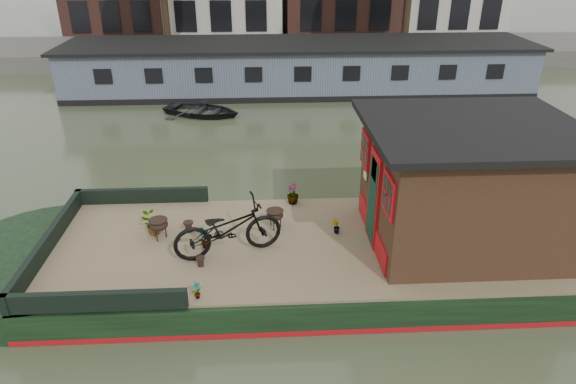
{
  "coord_description": "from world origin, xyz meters",
  "views": [
    {
      "loc": [
        -1.71,
        -8.76,
        6.1
      ],
      "look_at": [
        -1.22,
        0.5,
        1.53
      ],
      "focal_mm": 32.0,
      "sensor_mm": 36.0,
      "label": 1
    }
  ],
  "objects_px": {
    "brazier_front": "(275,219)",
    "brazier_rear": "(159,229)",
    "cabin": "(465,183)",
    "potted_plant_a": "(204,238)",
    "bicycle": "(228,229)",
    "dinghy": "(202,107)"
  },
  "relations": [
    {
      "from": "bicycle",
      "to": "potted_plant_a",
      "type": "xyz_separation_m",
      "value": [
        -0.49,
        0.21,
        -0.32
      ]
    },
    {
      "from": "brazier_rear",
      "to": "dinghy",
      "type": "height_order",
      "value": "brazier_rear"
    },
    {
      "from": "bicycle",
      "to": "brazier_rear",
      "type": "distance_m",
      "value": 1.6
    },
    {
      "from": "dinghy",
      "to": "bicycle",
      "type": "bearing_deg",
      "value": -149.76
    },
    {
      "from": "bicycle",
      "to": "dinghy",
      "type": "xyz_separation_m",
      "value": [
        -1.59,
        10.85,
        -0.88
      ]
    },
    {
      "from": "dinghy",
      "to": "brazier_rear",
      "type": "bearing_deg",
      "value": -157.2
    },
    {
      "from": "brazier_front",
      "to": "dinghy",
      "type": "distance_m",
      "value": 10.26
    },
    {
      "from": "cabin",
      "to": "dinghy",
      "type": "xyz_separation_m",
      "value": [
        -6.18,
        10.52,
        -1.56
      ]
    },
    {
      "from": "cabin",
      "to": "potted_plant_a",
      "type": "bearing_deg",
      "value": -178.69
    },
    {
      "from": "potted_plant_a",
      "to": "brazier_rear",
      "type": "relative_size",
      "value": 1.03
    },
    {
      "from": "potted_plant_a",
      "to": "dinghy",
      "type": "bearing_deg",
      "value": 95.93
    },
    {
      "from": "bicycle",
      "to": "dinghy",
      "type": "bearing_deg",
      "value": -7.89
    },
    {
      "from": "brazier_rear",
      "to": "potted_plant_a",
      "type": "bearing_deg",
      "value": -23.68
    },
    {
      "from": "cabin",
      "to": "brazier_rear",
      "type": "relative_size",
      "value": 9.23
    },
    {
      "from": "cabin",
      "to": "dinghy",
      "type": "bearing_deg",
      "value": 120.45
    },
    {
      "from": "cabin",
      "to": "brazier_rear",
      "type": "distance_m",
      "value": 6.11
    },
    {
      "from": "potted_plant_a",
      "to": "brazier_rear",
      "type": "height_order",
      "value": "potted_plant_a"
    },
    {
      "from": "potted_plant_a",
      "to": "brazier_rear",
      "type": "xyz_separation_m",
      "value": [
        -0.94,
        0.41,
        -0.01
      ]
    },
    {
      "from": "cabin",
      "to": "dinghy",
      "type": "height_order",
      "value": "cabin"
    },
    {
      "from": "brazier_front",
      "to": "brazier_rear",
      "type": "distance_m",
      "value": 2.37
    },
    {
      "from": "brazier_front",
      "to": "brazier_rear",
      "type": "xyz_separation_m",
      "value": [
        -2.35,
        -0.3,
        0.01
      ]
    },
    {
      "from": "cabin",
      "to": "potted_plant_a",
      "type": "distance_m",
      "value": 5.18
    }
  ]
}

